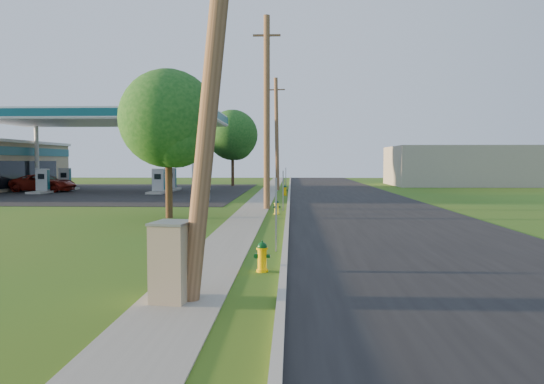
{
  "coord_description": "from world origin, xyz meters",
  "views": [
    {
      "loc": [
        0.67,
        -10.07,
        2.44
      ],
      "look_at": [
        0.0,
        8.0,
        1.4
      ],
      "focal_mm": 35.0,
      "sensor_mm": 36.0,
      "label": 1
    }
  ],
  "objects_px": {
    "utility_pole_near": "(217,22)",
    "car_red": "(44,183)",
    "fuel_pump_ne": "(159,184)",
    "fuel_pump_sw": "(65,182)",
    "tree_lot": "(233,137)",
    "utility_pole_far": "(277,134)",
    "hydrant_mid": "(277,207)",
    "tree_verge": "(170,122)",
    "utility_cabinet": "(172,262)",
    "utility_pole_mid": "(267,112)",
    "fuel_pump_se": "(170,182)",
    "hydrant_far": "(285,190)",
    "price_pylon": "(208,113)",
    "fuel_pump_nw": "(43,184)",
    "hydrant_near": "(262,257)"
  },
  "relations": [
    {
      "from": "utility_pole_near",
      "to": "fuel_pump_nw",
      "type": "bearing_deg",
      "value": 120.0
    },
    {
      "from": "utility_pole_near",
      "to": "fuel_pump_ne",
      "type": "height_order",
      "value": "utility_pole_near"
    },
    {
      "from": "tree_verge",
      "to": "hydrant_near",
      "type": "height_order",
      "value": "tree_verge"
    },
    {
      "from": "tree_lot",
      "to": "hydrant_mid",
      "type": "xyz_separation_m",
      "value": [
        5.08,
        -28.02,
        -4.55
      ]
    },
    {
      "from": "utility_pole_far",
      "to": "tree_verge",
      "type": "relative_size",
      "value": 1.49
    },
    {
      "from": "price_pylon",
      "to": "hydrant_mid",
      "type": "xyz_separation_m",
      "value": [
        4.48,
        -8.16,
        -5.1
      ]
    },
    {
      "from": "fuel_pump_ne",
      "to": "price_pylon",
      "type": "xyz_separation_m",
      "value": [
        5.0,
        -7.5,
        4.71
      ]
    },
    {
      "from": "utility_pole_near",
      "to": "hydrant_far",
      "type": "xyz_separation_m",
      "value": [
        0.8,
        28.99,
        -4.43
      ]
    },
    {
      "from": "hydrant_mid",
      "to": "tree_lot",
      "type": "bearing_deg",
      "value": 100.27
    },
    {
      "from": "fuel_pump_sw",
      "to": "price_pylon",
      "type": "relative_size",
      "value": 0.47
    },
    {
      "from": "tree_verge",
      "to": "hydrant_near",
      "type": "xyz_separation_m",
      "value": [
        4.55,
        -10.98,
        -3.77
      ]
    },
    {
      "from": "utility_pole_mid",
      "to": "fuel_pump_ne",
      "type": "height_order",
      "value": "utility_pole_mid"
    },
    {
      "from": "price_pylon",
      "to": "hydrant_far",
      "type": "height_order",
      "value": "price_pylon"
    },
    {
      "from": "fuel_pump_nw",
      "to": "fuel_pump_se",
      "type": "height_order",
      "value": "same"
    },
    {
      "from": "utility_pole_near",
      "to": "fuel_pump_sw",
      "type": "xyz_separation_m",
      "value": [
        -17.9,
        35.0,
        -4.08
      ]
    },
    {
      "from": "utility_pole_near",
      "to": "car_red",
      "type": "height_order",
      "value": "utility_pole_near"
    },
    {
      "from": "fuel_pump_nw",
      "to": "tree_lot",
      "type": "xyz_separation_m",
      "value": [
        13.4,
        12.36,
        4.16
      ]
    },
    {
      "from": "fuel_pump_nw",
      "to": "hydrant_near",
      "type": "distance_m",
      "value": 33.98
    },
    {
      "from": "hydrant_near",
      "to": "hydrant_far",
      "type": "xyz_separation_m",
      "value": [
        0.17,
        26.47,
        0.03
      ]
    },
    {
      "from": "tree_verge",
      "to": "hydrant_far",
      "type": "relative_size",
      "value": 8.38
    },
    {
      "from": "utility_pole_far",
      "to": "tree_lot",
      "type": "height_order",
      "value": "utility_pole_far"
    },
    {
      "from": "utility_pole_far",
      "to": "fuel_pump_nw",
      "type": "distance_m",
      "value": 19.03
    },
    {
      "from": "fuel_pump_se",
      "to": "tree_verge",
      "type": "bearing_deg",
      "value": -76.98
    },
    {
      "from": "car_red",
      "to": "tree_verge",
      "type": "bearing_deg",
      "value": -136.41
    },
    {
      "from": "utility_pole_mid",
      "to": "tree_lot",
      "type": "bearing_deg",
      "value": 100.06
    },
    {
      "from": "fuel_pump_ne",
      "to": "hydrant_near",
      "type": "distance_m",
      "value": 30.04
    },
    {
      "from": "hydrant_far",
      "to": "car_red",
      "type": "xyz_separation_m",
      "value": [
        -19.48,
        3.84,
        0.34
      ]
    },
    {
      "from": "fuel_pump_ne",
      "to": "fuel_pump_sw",
      "type": "distance_m",
      "value": 9.85
    },
    {
      "from": "fuel_pump_ne",
      "to": "utility_cabinet",
      "type": "height_order",
      "value": "fuel_pump_ne"
    },
    {
      "from": "fuel_pump_sw",
      "to": "fuel_pump_nw",
      "type": "bearing_deg",
      "value": -90.0
    },
    {
      "from": "utility_pole_near",
      "to": "utility_pole_mid",
      "type": "height_order",
      "value": "utility_pole_mid"
    },
    {
      "from": "price_pylon",
      "to": "car_red",
      "type": "xyz_separation_m",
      "value": [
        -14.78,
        9.33,
        -4.72
      ]
    },
    {
      "from": "price_pylon",
      "to": "car_red",
      "type": "distance_m",
      "value": 18.11
    },
    {
      "from": "utility_pole_near",
      "to": "tree_lot",
      "type": "relative_size",
      "value": 1.25
    },
    {
      "from": "fuel_pump_se",
      "to": "car_red",
      "type": "bearing_deg",
      "value": -167.49
    },
    {
      "from": "tree_verge",
      "to": "hydrant_mid",
      "type": "xyz_separation_m",
      "value": [
        4.51,
        1.84,
        -3.78
      ]
    },
    {
      "from": "tree_verge",
      "to": "car_red",
      "type": "distance_m",
      "value": 24.55
    },
    {
      "from": "fuel_pump_nw",
      "to": "price_pylon",
      "type": "height_order",
      "value": "price_pylon"
    },
    {
      "from": "utility_pole_far",
      "to": "car_red",
      "type": "bearing_deg",
      "value": -170.37
    },
    {
      "from": "fuel_pump_sw",
      "to": "tree_lot",
      "type": "height_order",
      "value": "tree_lot"
    },
    {
      "from": "fuel_pump_sw",
      "to": "price_pylon",
      "type": "height_order",
      "value": "price_pylon"
    },
    {
      "from": "utility_cabinet",
      "to": "tree_verge",
      "type": "bearing_deg",
      "value": 103.01
    },
    {
      "from": "fuel_pump_nw",
      "to": "utility_pole_mid",
      "type": "bearing_deg",
      "value": -35.99
    },
    {
      "from": "utility_pole_near",
      "to": "fuel_pump_ne",
      "type": "distance_m",
      "value": 32.51
    },
    {
      "from": "price_pylon",
      "to": "hydrant_near",
      "type": "xyz_separation_m",
      "value": [
        4.52,
        -20.98,
        -5.09
      ]
    },
    {
      "from": "utility_pole_far",
      "to": "fuel_pump_se",
      "type": "distance_m",
      "value": 9.84
    },
    {
      "from": "utility_pole_mid",
      "to": "hydrant_near",
      "type": "bearing_deg",
      "value": -87.69
    },
    {
      "from": "car_red",
      "to": "fuel_pump_nw",
      "type": "bearing_deg",
      "value": -150.64
    },
    {
      "from": "fuel_pump_se",
      "to": "hydrant_far",
      "type": "height_order",
      "value": "fuel_pump_se"
    },
    {
      "from": "utility_pole_near",
      "to": "tree_verge",
      "type": "height_order",
      "value": "utility_pole_near"
    }
  ]
}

